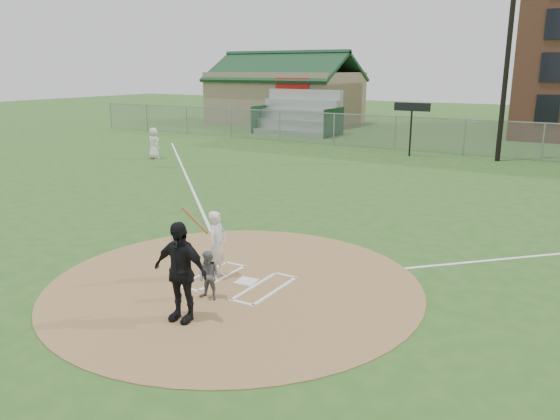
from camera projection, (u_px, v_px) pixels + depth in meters
The scene contains 14 objects.
ground at pixel (235, 285), 12.32m from camera, with size 140.00×140.00×0.00m, color #2B541D.
dirt_circle at pixel (235, 284), 12.32m from camera, with size 8.40×8.40×0.02m, color #9A7849.
home_plate at pixel (247, 281), 12.42m from camera, with size 0.44×0.44×0.03m, color white.
foul_line_third at pixel (187, 178), 24.26m from camera, with size 0.10×24.00×0.01m, color white.
catcher at pixel (209, 276), 11.39m from camera, with size 0.51×0.40×1.05m, color slate.
umpire at pixel (180, 271), 10.34m from camera, with size 1.15×0.48×1.97m, color black.
ondeck_player at pixel (154, 143), 29.33m from camera, with size 0.81×0.53×1.65m, color silver.
batters_boxes at pixel (238, 282), 12.44m from camera, with size 2.08×1.88×0.01m.
batter_at_plate at pixel (217, 245), 12.51m from camera, with size 0.73×0.95×1.78m.
outfield_fence at pixel (464, 137), 30.33m from camera, with size 56.08×0.08×2.03m.
bleachers at pixel (297, 112), 40.13m from camera, with size 6.08×3.20×3.20m.
clubhouse at pixel (285, 96), 48.06m from camera, with size 12.20×8.71×6.23m.
light_pole at pixel (510, 29), 27.10m from camera, with size 1.20×0.30×12.22m.
scoreboard_sign at pixel (412, 113), 29.73m from camera, with size 2.00×0.10×2.93m.
Camera 1 is at (6.78, -9.34, 4.74)m, focal length 35.00 mm.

